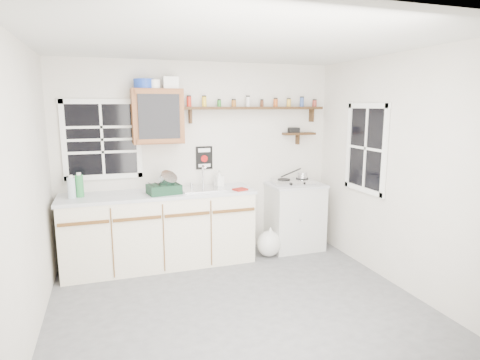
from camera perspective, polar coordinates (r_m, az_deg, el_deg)
name	(u,v)px	position (r m, az deg, el deg)	size (l,w,h in m)	color
room	(238,182)	(3.75, -0.25, -0.25)	(3.64, 3.24, 2.54)	#4F5052
main_cabinet	(160,229)	(5.05, -11.27, -6.82)	(2.31, 0.63, 0.92)	beige
right_cabinet	(295,216)	(5.59, 7.78, -5.09)	(0.73, 0.57, 0.91)	beige
sink	(202,189)	(5.03, -5.40, -1.21)	(0.52, 0.44, 0.29)	silver
upper_cabinet	(158,116)	(4.98, -11.64, 8.87)	(0.60, 0.32, 0.65)	brown
upper_cabinet_clutter	(154,83)	(4.98, -12.12, 13.28)	(0.52, 0.24, 0.14)	#18379F
spice_shelf	(255,107)	(5.35, 2.09, 10.30)	(1.91, 0.18, 0.35)	black
secondary_shelf	(297,133)	(5.62, 8.15, 6.61)	(0.45, 0.16, 0.24)	black
warning_sign	(204,158)	(5.27, -5.11, 3.17)	(0.22, 0.02, 0.30)	black
window_back	(102,140)	(5.10, -19.02, 5.45)	(0.93, 0.03, 0.98)	black
window_right	(366,148)	(5.02, 17.50, 4.32)	(0.03, 0.78, 1.08)	black
water_bottles	(76,186)	(4.91, -22.32, -0.86)	(0.17, 0.13, 0.28)	#ABBBC8
dish_rack	(165,186)	(4.84, -10.61, -0.87)	(0.41, 0.33, 0.28)	black
soap_bottle	(219,179)	(5.16, -2.96, 0.20)	(0.10, 0.10, 0.21)	white
rag	(240,189)	(4.96, 0.02, -1.34)	(0.16, 0.13, 0.02)	maroon
hotplate	(293,181)	(5.44, 7.54, -0.21)	(0.56, 0.34, 0.08)	silver
saucepan	(302,175)	(5.48, 8.75, 0.66)	(0.33, 0.20, 0.15)	silver
trash_bag	(269,243)	(5.31, 4.14, -8.97)	(0.37, 0.33, 0.42)	silver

